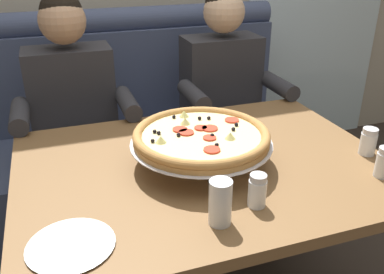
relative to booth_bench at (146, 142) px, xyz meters
The scene contains 10 objects.
booth_bench is the anchor object (origin of this frame).
dining_table 0.99m from the booth_bench, 90.00° to the right, with size 1.29×0.96×0.76m.
diner_left 0.57m from the booth_bench, 145.69° to the right, with size 0.54×0.64×1.27m.
diner_right 0.57m from the booth_bench, 34.31° to the right, with size 0.54×0.64×1.27m.
pizza 1.05m from the booth_bench, 90.86° to the right, with size 0.49×0.49×0.14m.
shaker_oregano 1.29m from the booth_bench, 61.61° to the right, with size 0.06×0.06×0.10m.
shaker_parmesan 1.31m from the booth_bench, 87.63° to the right, with size 0.05×0.05×0.10m.
shaker_pepper_flakes 1.40m from the booth_bench, 66.97° to the right, with size 0.05×0.05×0.10m.
plate_near_left 1.39m from the booth_bench, 110.96° to the right, with size 0.23×0.23×0.02m.
drinking_glass 1.36m from the booth_bench, 93.69° to the right, with size 0.06×0.06×0.13m.
Camera 1 is at (-0.46, -1.20, 1.46)m, focal length 38.85 mm.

